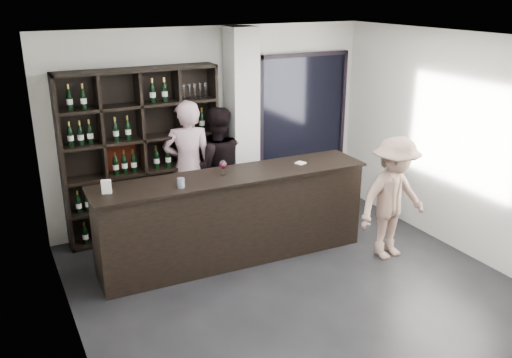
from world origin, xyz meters
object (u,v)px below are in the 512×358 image
taster_black (217,167)px  wine_shelf (143,155)px  tasting_counter (234,217)px  taster_pink (188,167)px  customer (393,198)px

taster_black → wine_shelf: bearing=5.6°
wine_shelf → tasting_counter: 1.64m
taster_pink → customer: 2.88m
wine_shelf → taster_black: (1.05, -0.17, -0.30)m
tasting_counter → taster_pink: taster_pink is taller
tasting_counter → customer: 2.08m
wine_shelf → taster_pink: 0.67m
taster_black → tasting_counter: bearing=92.1°
tasting_counter → customer: customer is taller
taster_black → customer: (1.63, -2.00, -0.08)m
taster_black → customer: 2.58m
tasting_counter → taster_pink: 1.20m
wine_shelf → taster_black: bearing=-8.9°
taster_pink → taster_black: bearing=-162.2°
taster_black → customer: taster_black is taller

